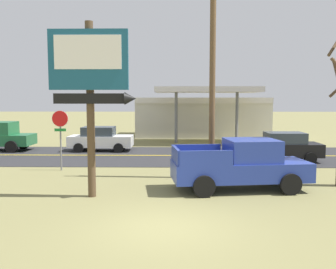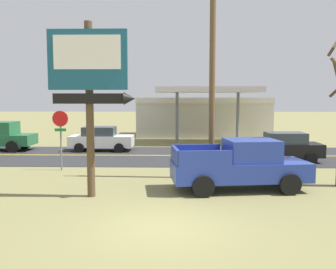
% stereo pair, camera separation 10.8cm
% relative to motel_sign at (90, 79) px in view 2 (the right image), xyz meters
% --- Properties ---
extents(ground_plane, '(180.00, 180.00, 0.00)m').
position_rel_motel_sign_xyz_m(ground_plane, '(2.59, -3.12, -4.21)').
color(ground_plane, olive).
extents(road_asphalt, '(140.00, 8.00, 0.02)m').
position_rel_motel_sign_xyz_m(road_asphalt, '(2.59, 9.88, -4.20)').
color(road_asphalt, '#2B2B2D').
rests_on(road_asphalt, ground).
extents(road_centre_line, '(126.00, 0.20, 0.01)m').
position_rel_motel_sign_xyz_m(road_centre_line, '(2.59, 9.88, -4.19)').
color(road_centre_line, gold).
rests_on(road_centre_line, road_asphalt).
extents(motel_sign, '(3.02, 0.54, 6.20)m').
position_rel_motel_sign_xyz_m(motel_sign, '(0.00, 0.00, 0.00)').
color(motel_sign, brown).
rests_on(motel_sign, ground).
extents(stop_sign, '(0.80, 0.08, 2.95)m').
position_rel_motel_sign_xyz_m(stop_sign, '(-2.68, 5.06, -2.19)').
color(stop_sign, slate).
rests_on(stop_sign, ground).
extents(utility_pole, '(1.98, 0.26, 9.45)m').
position_rel_motel_sign_xyz_m(utility_pole, '(4.55, 3.40, 0.83)').
color(utility_pole, brown).
rests_on(utility_pole, ground).
extents(gas_station, '(12.00, 11.50, 4.40)m').
position_rel_motel_sign_xyz_m(gas_station, '(5.42, 22.35, -2.27)').
color(gas_station, beige).
rests_on(gas_station, ground).
extents(pickup_blue_parked_on_lawn, '(5.41, 2.73, 1.96)m').
position_rel_motel_sign_xyz_m(pickup_blue_parked_on_lawn, '(5.50, 1.28, -3.25)').
color(pickup_blue_parked_on_lawn, '#233893').
rests_on(pickup_blue_parked_on_lawn, ground).
extents(car_white_mid_lane, '(4.20, 2.00, 1.64)m').
position_rel_motel_sign_xyz_m(car_white_mid_lane, '(-2.08, 11.88, -3.38)').
color(car_white_mid_lane, silver).
rests_on(car_white_mid_lane, ground).
extents(car_black_far_lane, '(4.20, 2.00, 1.64)m').
position_rel_motel_sign_xyz_m(car_black_far_lane, '(8.95, 7.88, -3.38)').
color(car_black_far_lane, black).
rests_on(car_black_far_lane, ground).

